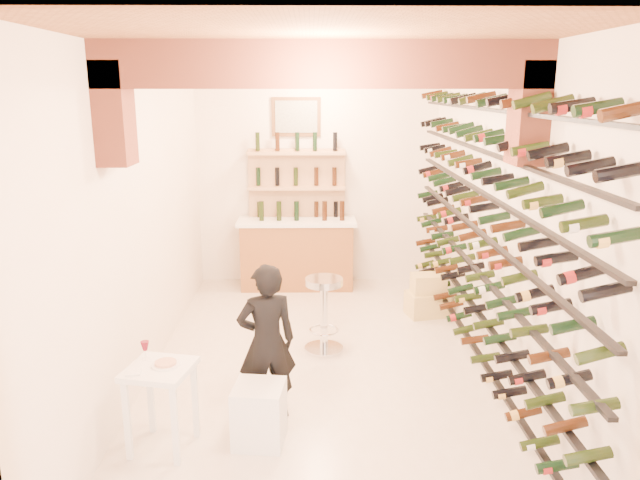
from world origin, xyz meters
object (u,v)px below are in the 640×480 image
at_px(white_stool, 259,414).
at_px(person, 267,342).
at_px(chrome_barstool, 324,309).
at_px(wine_rack, 474,223).
at_px(back_counter, 297,252).
at_px(tasting_table, 160,381).
at_px(crate_lower, 427,304).

height_order(white_stool, person, person).
bearing_deg(chrome_barstool, white_stool, -107.55).
distance_m(white_stool, person, 0.61).
bearing_deg(person, white_stool, 69.00).
bearing_deg(wine_rack, white_stool, -146.11).
distance_m(back_counter, person, 3.63).
bearing_deg(person, wine_rack, -169.36).
height_order(wine_rack, back_counter, wine_rack).
height_order(tasting_table, white_stool, tasting_table).
relative_size(white_stool, crate_lower, 0.98).
distance_m(wine_rack, crate_lower, 2.03).
bearing_deg(wine_rack, person, -154.20).
xyz_separation_m(white_stool, crate_lower, (1.92, 2.85, -0.10)).
height_order(wine_rack, tasting_table, wine_rack).
distance_m(wine_rack, person, 2.39).
distance_m(tasting_table, person, 0.95).
bearing_deg(wine_rack, back_counter, 124.66).
distance_m(tasting_table, crate_lower, 4.00).
relative_size(wine_rack, crate_lower, 11.12).
bearing_deg(white_stool, tasting_table, -174.99).
bearing_deg(crate_lower, back_counter, 145.28).
relative_size(wine_rack, chrome_barstool, 6.78).
distance_m(white_stool, crate_lower, 3.44).
height_order(back_counter, person, person).
distance_m(wine_rack, back_counter, 3.38).
bearing_deg(crate_lower, chrome_barstool, -142.12).
bearing_deg(person, back_counter, -108.03).
relative_size(back_counter, white_stool, 3.37).
bearing_deg(wine_rack, chrome_barstool, 164.37).
height_order(person, chrome_barstool, person).
distance_m(wine_rack, white_stool, 2.79).
height_order(wine_rack, white_stool, wine_rack).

